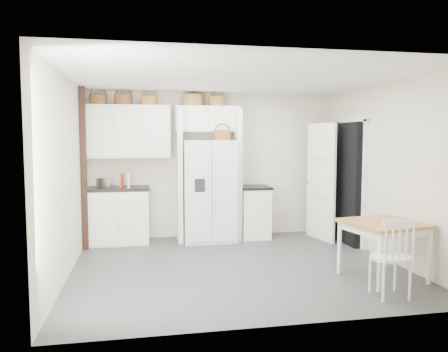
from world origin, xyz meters
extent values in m
plane|color=#313134|center=(0.00, 0.00, 0.00)|extent=(4.50, 4.50, 0.00)
plane|color=white|center=(0.00, 0.00, 2.60)|extent=(4.50, 4.50, 0.00)
plane|color=beige|center=(0.00, 2.00, 1.30)|extent=(4.50, 0.00, 4.50)
plane|color=beige|center=(-2.25, 0.00, 1.30)|extent=(0.00, 4.00, 4.00)
plane|color=beige|center=(2.25, 0.00, 1.30)|extent=(0.00, 4.00, 4.00)
cube|color=silver|center=(-0.15, 1.62, 0.87)|extent=(0.90, 0.73, 1.75)
cube|color=silver|center=(-1.69, 1.70, 0.46)|extent=(0.99, 0.63, 0.92)
cube|color=silver|center=(0.68, 1.70, 0.45)|extent=(0.51, 0.61, 0.89)
cube|color=olive|center=(1.70, -0.88, 0.37)|extent=(1.03, 1.03, 0.73)
cube|color=silver|center=(1.43, -1.49, 0.45)|extent=(0.46, 0.42, 0.91)
cube|color=black|center=(-1.69, 1.70, 0.94)|extent=(1.03, 0.67, 0.04)
cube|color=black|center=(0.68, 1.70, 0.91)|extent=(0.55, 0.65, 0.04)
cube|color=silver|center=(-1.92, 1.69, 1.04)|extent=(0.26, 0.20, 0.16)
cube|color=#B43014|center=(-1.63, 1.62, 1.08)|extent=(0.07, 0.16, 0.24)
cube|color=beige|center=(-1.51, 1.62, 1.08)|extent=(0.04, 0.17, 0.25)
cylinder|color=brown|center=(-2.00, 1.83, 2.43)|extent=(0.29, 0.29, 0.17)
cylinder|color=brown|center=(-1.59, 1.83, 2.44)|extent=(0.29, 0.29, 0.17)
cylinder|color=olive|center=(-1.16, 1.83, 2.43)|extent=(0.27, 0.27, 0.16)
cylinder|color=olive|center=(-0.40, 1.83, 2.45)|extent=(0.35, 0.35, 0.20)
cylinder|color=olive|center=(0.03, 1.83, 2.44)|extent=(0.30, 0.30, 0.17)
cylinder|color=brown|center=(0.07, 1.52, 1.83)|extent=(0.30, 0.30, 0.16)
cube|color=silver|center=(-1.50, 1.83, 1.90)|extent=(1.40, 0.34, 0.90)
cube|color=silver|center=(-0.15, 1.83, 2.12)|extent=(1.12, 0.34, 0.45)
cube|color=silver|center=(-0.66, 1.70, 1.15)|extent=(0.08, 0.60, 2.30)
cube|color=silver|center=(0.36, 1.70, 1.15)|extent=(0.08, 0.60, 2.30)
cube|color=black|center=(-2.20, 1.35, 1.30)|extent=(0.09, 0.09, 2.60)
cube|color=black|center=(2.16, 1.00, 1.02)|extent=(0.18, 0.85, 2.05)
cube|color=white|center=(1.80, 1.33, 1.02)|extent=(0.21, 0.79, 2.05)
camera|label=1|loc=(-1.30, -5.85, 1.78)|focal=35.00mm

